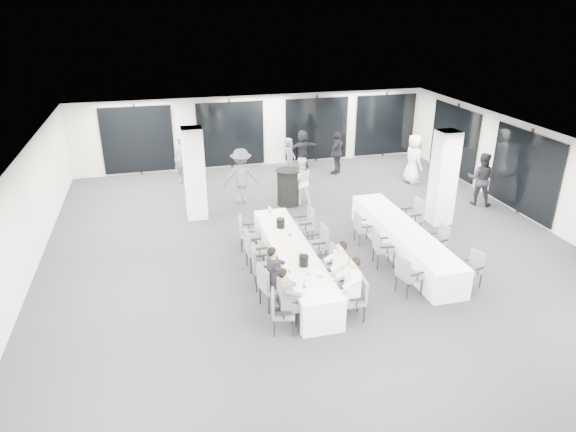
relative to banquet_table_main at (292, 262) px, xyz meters
name	(u,v)px	position (x,y,z in m)	size (l,w,h in m)	color
room	(334,187)	(1.78, 2.16, 1.01)	(14.04, 16.04, 2.84)	#27272C
column_left	(194,174)	(-1.90, 4.25, 1.02)	(0.60, 0.60, 2.80)	white
column_right	(443,178)	(5.10, 2.05, 1.02)	(0.60, 0.60, 2.80)	white
banquet_table_main	(292,262)	(0.00, 0.00, 0.00)	(0.90, 5.00, 0.75)	white
banquet_table_side	(403,240)	(3.11, 0.42, 0.00)	(0.90, 5.00, 0.75)	white
cocktail_table	(289,187)	(1.09, 4.59, 0.22)	(0.85, 0.85, 1.17)	black
chair_main_left_near	(280,309)	(-0.83, -2.13, 0.14)	(0.55, 0.57, 0.91)	#53565B
chair_main_left_second	(269,284)	(-0.84, -1.23, 0.21)	(0.63, 0.65, 1.02)	#53565B
chair_main_left_mid	(261,264)	(-0.84, -0.33, 0.21)	(0.59, 0.63, 1.03)	#53565B
chair_main_left_fourth	(253,247)	(-0.84, 0.57, 0.21)	(0.55, 0.60, 1.03)	#53565B
chair_main_left_far	(246,231)	(-0.83, 1.72, 0.16)	(0.55, 0.59, 0.93)	#53565B
chair_main_right_near	(357,296)	(0.83, -2.07, 0.16)	(0.48, 0.54, 0.93)	#53565B
chair_main_right_second	(344,277)	(0.83, -1.30, 0.18)	(0.55, 0.59, 0.97)	#53565B
chair_main_right_mid	(330,260)	(0.82, -0.39, 0.13)	(0.54, 0.56, 0.88)	#53565B
chair_main_right_fourth	(319,242)	(0.84, 0.53, 0.19)	(0.51, 0.57, 0.99)	#53565B
chair_main_right_far	(306,223)	(0.84, 1.73, 0.20)	(0.52, 0.58, 1.01)	#53565B
chair_side_left_near	(407,273)	(2.28, -1.46, 0.17)	(0.57, 0.60, 0.95)	#53565B
chair_side_left_mid	(381,246)	(2.27, -0.04, 0.18)	(0.55, 0.59, 0.97)	#53565B
chair_side_left_far	(361,226)	(2.28, 1.27, 0.13)	(0.45, 0.51, 0.89)	#53565B
chair_side_right_near	(473,267)	(3.93, -1.49, 0.12)	(0.53, 0.55, 0.86)	#53565B
chair_side_right_mid	(440,239)	(3.94, 0.02, 0.13)	(0.50, 0.54, 0.88)	#53565B
chair_side_right_far	(414,214)	(3.95, 1.50, 0.22)	(0.55, 0.61, 1.04)	#53565B
seated_guest_a	(288,296)	(-0.67, -2.15, 0.44)	(0.50, 0.38, 1.44)	#505357
seated_guest_b	(277,273)	(-0.67, -1.21, 0.44)	(0.50, 0.38, 1.44)	black
seated_guest_c	(350,285)	(0.67, -2.07, 0.44)	(0.50, 0.38, 1.44)	silver
seated_guest_d	(337,268)	(0.67, -1.31, 0.44)	(0.50, 0.38, 1.44)	silver
standing_guest_a	(290,158)	(1.61, 6.46, 0.60)	(0.71, 0.57, 1.95)	#505357
standing_guest_b	(301,178)	(1.48, 4.52, 0.52)	(0.86, 0.53, 1.79)	silver
standing_guest_c	(241,173)	(-0.36, 5.11, 0.66)	(1.34, 0.68, 2.07)	#505357
standing_guest_d	(337,150)	(3.67, 7.22, 0.55)	(1.09, 0.61, 1.86)	black
standing_guest_e	(414,156)	(6.01, 5.58, 0.63)	(0.97, 0.59, 2.01)	silver
standing_guest_f	(303,147)	(2.60, 8.25, 0.49)	(1.58, 0.61, 1.73)	black
standing_guest_g	(183,157)	(-2.07, 7.60, 0.60)	(0.71, 0.58, 1.96)	#505357
standing_guest_h	(482,175)	(7.10, 3.05, 0.61)	(0.95, 0.58, 1.97)	black
ice_bucket_near	(304,261)	(0.01, -0.92, 0.50)	(0.22, 0.22, 0.25)	black
ice_bucket_far	(281,223)	(0.01, 1.22, 0.50)	(0.22, 0.22, 0.25)	black
water_bottle_a	(305,285)	(-0.24, -1.89, 0.48)	(0.06, 0.06, 0.20)	silver
water_bottle_b	(290,234)	(0.08, 0.53, 0.50)	(0.08, 0.08, 0.24)	silver
water_bottle_c	(270,211)	(-0.07, 2.15, 0.49)	(0.07, 0.07, 0.23)	silver
plate_a	(308,275)	(0.00, -1.35, 0.39)	(0.20, 0.20, 0.03)	white
plate_b	(320,277)	(0.21, -1.51, 0.39)	(0.21, 0.21, 0.03)	white
plate_c	(300,254)	(0.09, -0.36, 0.39)	(0.21, 0.21, 0.03)	white
wine_glass	(326,283)	(0.19, -1.98, 0.52)	(0.07, 0.07, 0.19)	silver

